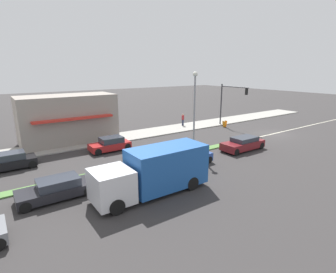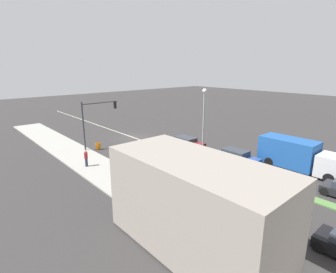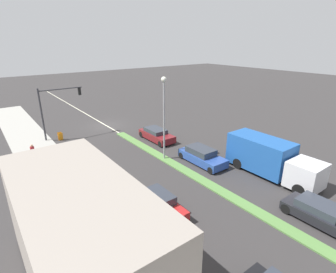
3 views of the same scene
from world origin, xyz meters
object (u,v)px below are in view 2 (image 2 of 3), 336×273
(pedestrian, at_px, (86,158))
(sedan_maroon, at_px, (187,143))
(traffic_signal_main, at_px, (94,116))
(warning_aframe_sign, at_px, (98,146))
(delivery_truck, at_px, (297,155))
(hatchback_red, at_px, (221,191))
(coupe_blue, at_px, (237,157))
(street_lamp, at_px, (204,116))

(pedestrian, bearing_deg, sedan_maroon, 171.07)
(pedestrian, xyz_separation_m, sedan_maroon, (-11.91, 1.87, -0.35))
(traffic_signal_main, distance_m, sedan_maroon, 11.30)
(warning_aframe_sign, distance_m, sedan_maroon, 10.52)
(sedan_maroon, bearing_deg, delivery_truck, 103.29)
(hatchback_red, height_order, sedan_maroon, hatchback_red)
(coupe_blue, bearing_deg, pedestrian, -36.99)
(hatchback_red, bearing_deg, pedestrian, -69.48)
(street_lamp, bearing_deg, delivery_truck, 124.02)
(delivery_truck, xyz_separation_m, coupe_blue, (2.80, -4.75, -0.81))
(pedestrian, height_order, warning_aframe_sign, pedestrian)
(traffic_signal_main, bearing_deg, warning_aframe_sign, 84.51)
(street_lamp, distance_m, warning_aframe_sign, 13.18)
(street_lamp, xyz_separation_m, coupe_blue, (-2.20, 2.66, -4.12))
(pedestrian, height_order, delivery_truck, delivery_truck)
(street_lamp, relative_size, hatchback_red, 1.92)
(pedestrian, distance_m, sedan_maroon, 12.06)
(street_lamp, xyz_separation_m, hatchback_red, (5.00, 6.27, -4.14))
(warning_aframe_sign, bearing_deg, hatchback_red, 93.95)
(delivery_truck, height_order, hatchback_red, delivery_truck)
(traffic_signal_main, xyz_separation_m, pedestrian, (3.59, 5.04, -2.92))
(pedestrian, height_order, coupe_blue, pedestrian)
(sedan_maroon, bearing_deg, hatchback_red, 56.09)
(pedestrian, relative_size, delivery_truck, 0.22)
(warning_aframe_sign, height_order, hatchback_red, hatchback_red)
(traffic_signal_main, xyz_separation_m, street_lamp, (-6.12, 11.36, 0.88))
(street_lamp, xyz_separation_m, delivery_truck, (-5.00, 7.41, -3.31))
(hatchback_red, bearing_deg, traffic_signal_main, -86.35)
(warning_aframe_sign, bearing_deg, sedan_maroon, 142.81)
(traffic_signal_main, xyz_separation_m, delivery_truck, (-11.12, 18.77, -2.43))
(traffic_signal_main, bearing_deg, delivery_truck, 120.66)
(street_lamp, bearing_deg, sedan_maroon, -116.33)
(pedestrian, xyz_separation_m, hatchback_red, (-4.71, 12.58, -0.35))
(traffic_signal_main, bearing_deg, pedestrian, 54.58)
(traffic_signal_main, relative_size, coupe_blue, 1.24)
(traffic_signal_main, bearing_deg, street_lamp, 118.34)
(sedan_maroon, bearing_deg, traffic_signal_main, -39.70)
(pedestrian, distance_m, coupe_blue, 14.92)
(warning_aframe_sign, xyz_separation_m, sedan_maroon, (-8.38, 6.36, 0.21))
(warning_aframe_sign, relative_size, delivery_truck, 0.11)
(warning_aframe_sign, bearing_deg, coupe_blue, 121.90)
(traffic_signal_main, relative_size, street_lamp, 0.76)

